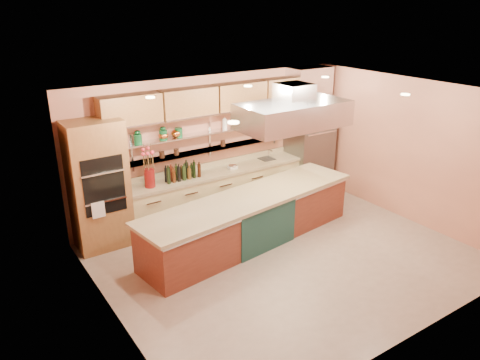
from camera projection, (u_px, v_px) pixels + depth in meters
floor at (287, 258)px, 8.07m from camera, size 6.00×5.00×0.02m
ceiling at (293, 95)px, 7.06m from camera, size 6.00×5.00×0.02m
wall_back at (211, 145)px, 9.50m from camera, size 6.00×0.04×2.80m
wall_front at (422, 244)px, 5.62m from camera, size 6.00×0.04×2.80m
wall_left at (109, 229)px, 6.00m from camera, size 0.04×5.00×2.80m
wall_right at (409, 151)px, 9.12m from camera, size 0.04×5.00×2.80m
oven_stack at (99, 186)px, 8.07m from camera, size 0.95×0.64×2.30m
refrigerator at (309, 146)px, 10.57m from camera, size 0.95×0.72×2.10m
back_counter at (217, 192)px, 9.58m from camera, size 3.84×0.64×0.93m
wall_shelf_lower at (212, 149)px, 9.39m from camera, size 3.60×0.26×0.03m
wall_shelf_upper at (212, 132)px, 9.26m from camera, size 3.60×0.26×0.03m
upper_cabinets at (215, 100)px, 9.02m from camera, size 4.60×0.36×0.55m
range_hood at (293, 115)px, 8.26m from camera, size 2.00×1.00×0.45m
ceiling_downlights at (285, 95)px, 7.22m from camera, size 4.00×2.80×0.02m
island at (251, 219)px, 8.44m from camera, size 4.38×1.49×0.90m
flower_vase at (150, 178)px, 8.54m from camera, size 0.22×0.22×0.34m
oil_bottle_cluster at (183, 173)px, 8.92m from camera, size 0.79×0.29×0.25m
kitchen_scale at (233, 166)px, 9.53m from camera, size 0.20×0.16×0.10m
bar_faucet at (269, 154)px, 10.11m from camera, size 0.04×0.04×0.20m
copper_kettle at (176, 134)px, 8.82m from camera, size 0.24×0.24×0.15m
green_canister at (179, 132)px, 8.85m from camera, size 0.19×0.19×0.17m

